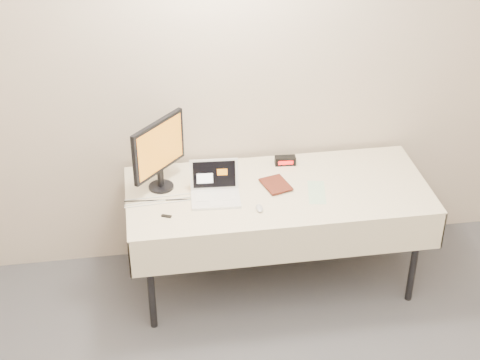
{
  "coord_description": "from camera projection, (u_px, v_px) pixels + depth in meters",
  "views": [
    {
      "loc": [
        -0.81,
        -1.67,
        3.18
      ],
      "look_at": [
        -0.24,
        1.99,
        0.86
      ],
      "focal_mm": 55.0,
      "sensor_mm": 36.0,
      "label": 1
    }
  ],
  "objects": [
    {
      "name": "back_wall",
      "position": [
        267.0,
        67.0,
        4.56
      ],
      "size": [
        4.0,
        0.1,
        2.7
      ],
      "primitive_type": "cube",
      "color": "beige",
      "rests_on": "ground"
    },
    {
      "name": "table",
      "position": [
        278.0,
        197.0,
        4.54
      ],
      "size": [
        1.86,
        0.81,
        0.74
      ],
      "color": "black",
      "rests_on": "ground"
    },
    {
      "name": "laptop",
      "position": [
        215.0,
        189.0,
        4.42
      ],
      "size": [
        0.31,
        0.27,
        0.2
      ],
      "rotation": [
        0.0,
        0.0,
        -0.06
      ],
      "color": "white",
      "rests_on": "table"
    },
    {
      "name": "monitor",
      "position": [
        159.0,
        150.0,
        4.38
      ],
      "size": [
        0.32,
        0.34,
        0.46
      ],
      "rotation": [
        0.0,
        0.0,
        0.82
      ],
      "color": "black",
      "rests_on": "table"
    },
    {
      "name": "book",
      "position": [
        265.0,
        175.0,
        4.46
      ],
      "size": [
        0.15,
        0.06,
        0.2
      ],
      "primitive_type": "imported",
      "rotation": [
        0.0,
        0.0,
        0.27
      ],
      "color": "maroon",
      "rests_on": "table"
    },
    {
      "name": "alarm_clock",
      "position": [
        285.0,
        161.0,
        4.75
      ],
      "size": [
        0.14,
        0.07,
        0.06
      ],
      "rotation": [
        0.0,
        0.0,
        -0.07
      ],
      "color": "black",
      "rests_on": "table"
    },
    {
      "name": "clicker",
      "position": [
        259.0,
        208.0,
        4.31
      ],
      "size": [
        0.04,
        0.09,
        0.02
      ],
      "primitive_type": "ellipsoid",
      "rotation": [
        0.0,
        0.0,
        -0.03
      ],
      "color": "#B9B9BC",
      "rests_on": "table"
    },
    {
      "name": "paper_form",
      "position": [
        317.0,
        192.0,
        4.48
      ],
      "size": [
        0.15,
        0.27,
        0.0
      ],
      "primitive_type": "cube",
      "rotation": [
        0.0,
        0.0,
        -0.19
      ],
      "color": "#B7E6B8",
      "rests_on": "table"
    },
    {
      "name": "usb_dongle",
      "position": [
        166.0,
        216.0,
        4.25
      ],
      "size": [
        0.06,
        0.04,
        0.01
      ],
      "primitive_type": "cube",
      "rotation": [
        0.0,
        0.0,
        -0.4
      ],
      "color": "black",
      "rests_on": "table"
    }
  ]
}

